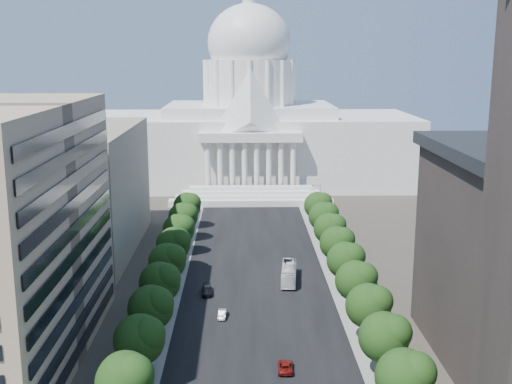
{
  "coord_description": "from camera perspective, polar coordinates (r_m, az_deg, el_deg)",
  "views": [
    {
      "loc": [
        -2.82,
        -51.45,
        47.1
      ],
      "look_at": [
        0.24,
        86.65,
        17.26
      ],
      "focal_mm": 45.0,
      "sensor_mm": 36.0,
      "label": 1
    }
  ],
  "objects": [
    {
      "name": "tree_l_i",
      "position": [
        165.03,
        -6.39,
        -2.15
      ],
      "size": [
        7.79,
        7.6,
        9.97
      ],
      "color": "#33261C",
      "rests_on": "ground"
    },
    {
      "name": "tree_r_i",
      "position": [
        165.72,
        6.11,
        -2.08
      ],
      "size": [
        7.79,
        7.6,
        9.97
      ],
      "color": "#33261C",
      "rests_on": "ground"
    },
    {
      "name": "tree_r_e",
      "position": [
        120.33,
        9.02,
        -7.71
      ],
      "size": [
        7.79,
        7.6,
        9.97
      ],
      "color": "#33261C",
      "rests_on": "ground"
    },
    {
      "name": "streetlight_d",
      "position": [
        144.36,
        7.87,
        -4.54
      ],
      "size": [
        2.61,
        0.44,
        9.0
      ],
      "color": "gray",
      "rests_on": "ground"
    },
    {
      "name": "sidewalk_left",
      "position": [
        149.96,
        -7.44,
        -6.22
      ],
      "size": [
        8.0,
        260.0,
        0.02
      ],
      "primitive_type": "cube",
      "color": "gray",
      "rests_on": "ground"
    },
    {
      "name": "city_bus",
      "position": [
        136.54,
        2.94,
        -7.22
      ],
      "size": [
        4.18,
        12.84,
        3.51
      ],
      "primitive_type": "imported",
      "rotation": [
        0.0,
        0.0,
        -0.1
      ],
      "color": "white",
      "rests_on": "ground"
    },
    {
      "name": "capitol",
      "position": [
        237.91,
        -0.59,
        5.65
      ],
      "size": [
        120.0,
        56.0,
        73.0
      ],
      "color": "white",
      "rests_on": "ground"
    },
    {
      "name": "tree_r_h",
      "position": [
        154.22,
        6.67,
        -3.17
      ],
      "size": [
        7.79,
        7.6,
        9.97
      ],
      "color": "#33261C",
      "rests_on": "ground"
    },
    {
      "name": "car_silver",
      "position": [
        119.01,
        -3.02,
        -10.8
      ],
      "size": [
        1.6,
        4.04,
        1.31
      ],
      "primitive_type": "imported",
      "rotation": [
        0.0,
        0.0,
        -0.05
      ],
      "color": "#9DA0A5",
      "rests_on": "ground"
    },
    {
      "name": "tree_r_f",
      "position": [
        131.5,
        8.1,
        -5.94
      ],
      "size": [
        7.79,
        7.6,
        9.97
      ],
      "color": "#33261C",
      "rests_on": "ground"
    },
    {
      "name": "office_block_left_far",
      "position": [
        161.28,
        -17.51,
        0.14
      ],
      "size": [
        38.0,
        52.0,
        30.0
      ],
      "primitive_type": "cube",
      "color": "gray",
      "rests_on": "ground"
    },
    {
      "name": "tree_l_e",
      "position": [
        119.38,
        -8.41,
        -7.85
      ],
      "size": [
        7.79,
        7.6,
        9.97
      ],
      "color": "#33261C",
      "rests_on": "ground"
    },
    {
      "name": "tree_r_c",
      "position": [
        98.56,
        11.52,
        -12.43
      ],
      "size": [
        7.79,
        7.6,
        9.97
      ],
      "color": "#33261C",
      "rests_on": "ground"
    },
    {
      "name": "tree_l_b",
      "position": [
        86.81,
        -11.41,
        -15.99
      ],
      "size": [
        7.79,
        7.6,
        9.97
      ],
      "color": "#33261C",
      "rests_on": "ground"
    },
    {
      "name": "tree_l_g",
      "position": [
        142.01,
        -7.24,
        -4.54
      ],
      "size": [
        7.79,
        7.6,
        9.97
      ],
      "color": "#33261C",
      "rests_on": "ground"
    },
    {
      "name": "streetlight_c",
      "position": [
        121.0,
        9.73,
        -7.94
      ],
      "size": [
        2.61,
        0.44,
        9.0
      ],
      "color": "gray",
      "rests_on": "ground"
    },
    {
      "name": "tree_l_c",
      "position": [
        97.4,
        -10.17,
        -12.68
      ],
      "size": [
        7.79,
        7.6,
        9.97
      ],
      "color": "#33261C",
      "rests_on": "ground"
    },
    {
      "name": "tree_r_d",
      "position": [
        109.33,
        10.13,
        -9.83
      ],
      "size": [
        7.79,
        7.6,
        9.97
      ],
      "color": "#33261C",
      "rests_on": "ground"
    },
    {
      "name": "streetlight_f",
      "position": [
        192.32,
        5.55,
        -0.26
      ],
      "size": [
        2.61,
        0.44,
        9.0
      ],
      "color": "gray",
      "rests_on": "ground"
    },
    {
      "name": "road_asphalt",
      "position": [
        149.11,
        -0.12,
        -6.22
      ],
      "size": [
        30.0,
        260.0,
        0.01
      ],
      "primitive_type": "cube",
      "color": "black",
      "rests_on": "ground"
    },
    {
      "name": "tree_l_j",
      "position": [
        176.64,
        -6.06,
        -1.18
      ],
      "size": [
        7.79,
        7.6,
        9.97
      ],
      "color": "#33261C",
      "rests_on": "ground"
    },
    {
      "name": "tree_l_h",
      "position": [
        153.48,
        -6.78,
        -3.25
      ],
      "size": [
        7.79,
        7.6,
        9.97
      ],
      "color": "#33261C",
      "rests_on": "ground"
    },
    {
      "name": "car_red",
      "position": [
        100.82,
        2.63,
        -15.24
      ],
      "size": [
        2.48,
        4.93,
        1.34
      ],
      "primitive_type": "imported",
      "rotation": [
        0.0,
        0.0,
        3.09
      ],
      "color": "maroon",
      "rests_on": "ground"
    },
    {
      "name": "car_dark_b",
      "position": [
        129.91,
        -4.38,
        -8.75
      ],
      "size": [
        2.44,
        5.32,
        1.51
      ],
      "primitive_type": "imported",
      "rotation": [
        0.0,
        0.0,
        0.06
      ],
      "color": "black",
      "rests_on": "ground"
    },
    {
      "name": "streetlight_b",
      "position": [
        98.46,
        12.52,
        -12.9
      ],
      "size": [
        2.61,
        0.44,
        9.0
      ],
      "color": "gray",
      "rests_on": "ground"
    },
    {
      "name": "tree_r_b",
      "position": [
        88.11,
        13.28,
        -15.63
      ],
      "size": [
        7.79,
        7.6,
        9.97
      ],
      "color": "#33261C",
      "rests_on": "ground"
    },
    {
      "name": "tree_l_f",
      "position": [
        130.63,
        -7.77,
        -6.05
      ],
      "size": [
        7.79,
        7.6,
        9.97
      ],
      "color": "#33261C",
      "rests_on": "ground"
    },
    {
      "name": "sidewalk_right",
      "position": [
        150.68,
        7.16,
        -6.12
      ],
      "size": [
        8.0,
        260.0,
        0.02
      ],
      "primitive_type": "cube",
      "color": "gray",
      "rests_on": "ground"
    },
    {
      "name": "tree_r_j",
      "position": [
        177.28,
        5.62,
        -1.12
      ],
      "size": [
        7.79,
        7.6,
        9.97
      ],
      "color": "#33261C",
      "rests_on": "ground"
    },
    {
      "name": "tree_l_d",
      "position": [
        108.28,
        -9.19,
        -10.02
      ],
      "size": [
        7.79,
        7.6,
        9.97
      ],
      "color": "#33261C",
      "rests_on": "ground"
    },
    {
      "name": "tree_r_g",
      "position": [
        142.81,
        7.33,
        -4.45
      ],
      "size": [
        7.79,
        7.6,
        9.97
      ],
      "color": "#33261C",
      "rests_on": "ground"
    },
    {
      "name": "streetlight_e",
      "position": [
        168.19,
        6.54,
        -2.1
      ],
      "size": [
        2.61,
        0.44,
        9.0
      ],
      "color": "gray",
      "rests_on": "ground"
    }
  ]
}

